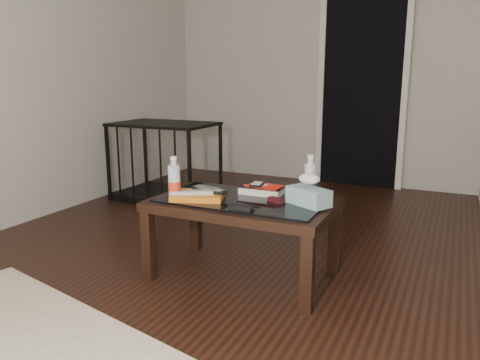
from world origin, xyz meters
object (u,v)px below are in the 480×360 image
at_px(textbook, 264,189).
at_px(tissue_box, 309,197).
at_px(pet_crate, 166,175).
at_px(water_bottle_left, 174,178).
at_px(coffee_table, 243,210).
at_px(water_bottle_right, 310,176).

relative_size(textbook, tissue_box, 1.09).
bearing_deg(pet_crate, water_bottle_left, -49.87).
bearing_deg(pet_crate, coffee_table, -38.45).
height_order(textbook, tissue_box, tissue_box).
bearing_deg(water_bottle_left, textbook, 41.25).
relative_size(water_bottle_left, tissue_box, 1.03).
bearing_deg(water_bottle_right, textbook, -174.79).
xyz_separation_m(coffee_table, pet_crate, (-1.38, 1.27, -0.17)).
height_order(coffee_table, water_bottle_left, water_bottle_left).
relative_size(coffee_table, textbook, 4.00).
height_order(textbook, water_bottle_right, water_bottle_right).
bearing_deg(tissue_box, coffee_table, -148.39).
xyz_separation_m(pet_crate, water_bottle_right, (1.70, -1.08, 0.35)).
bearing_deg(tissue_box, water_bottle_left, -136.64).
bearing_deg(textbook, water_bottle_left, -139.26).
distance_m(pet_crate, textbook, 1.83).
bearing_deg(coffee_table, water_bottle_left, -152.66).
distance_m(coffee_table, textbook, 0.20).
distance_m(pet_crate, tissue_box, 2.17).
xyz_separation_m(coffee_table, tissue_box, (0.37, 0.03, 0.11)).
bearing_deg(coffee_table, water_bottle_right, 30.81).
xyz_separation_m(coffee_table, textbook, (0.05, 0.17, 0.09)).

